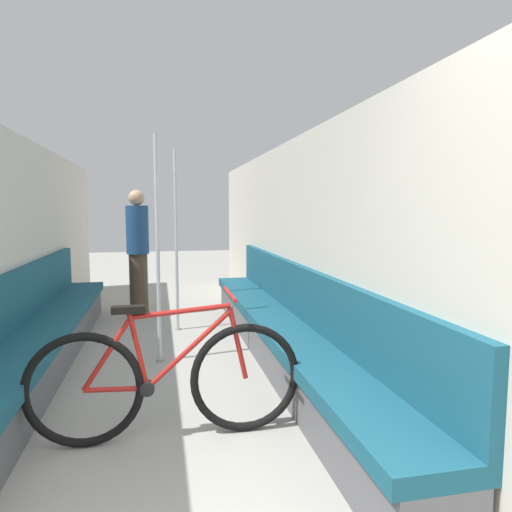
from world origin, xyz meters
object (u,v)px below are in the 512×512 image
object	(u,v)px
bench_seat_row_right	(283,332)
grab_pole_near	(158,253)
grab_pole_far	(176,244)
passenger_standing	(138,251)
bicycle	(167,381)
bench_seat_row_left	(33,346)

from	to	relation	value
bench_seat_row_right	grab_pole_near	bearing A→B (deg)	166.54
grab_pole_far	passenger_standing	world-z (taller)	grab_pole_far
bench_seat_row_right	passenger_standing	size ratio (longest dim) A/B	3.03
bicycle	grab_pole_far	bearing A→B (deg)	73.24
grab_pole_near	grab_pole_far	bearing A→B (deg)	79.22
bench_seat_row_left	passenger_standing	bearing A→B (deg)	71.14
bench_seat_row_left	grab_pole_far	xyz separation A→B (m)	(1.26, 1.39, 0.75)
bench_seat_row_left	grab_pole_far	distance (m)	2.02
bicycle	passenger_standing	xyz separation A→B (m)	(-0.32, 3.54, 0.50)
bicycle	grab_pole_near	world-z (taller)	grab_pole_near
passenger_standing	grab_pole_near	bearing A→B (deg)	-76.62
bench_seat_row_left	bicycle	size ratio (longest dim) A/B	3.02
bicycle	grab_pole_far	size ratio (longest dim) A/B	0.80
passenger_standing	bench_seat_row_left	bearing A→B (deg)	-103.23
grab_pole_near	grab_pole_far	size ratio (longest dim) A/B	1.00
grab_pole_near	bench_seat_row_left	bearing A→B (deg)	-165.40
bench_seat_row_right	passenger_standing	xyz separation A→B (m)	(-1.42, 2.28, 0.59)
bicycle	grab_pole_far	xyz separation A→B (m)	(0.16, 2.65, 0.66)
bench_seat_row_left	bench_seat_row_right	xyz separation A→B (m)	(2.19, 0.00, 0.00)
bench_seat_row_left	passenger_standing	distance (m)	2.48
bicycle	grab_pole_near	bearing A→B (deg)	78.60
bench_seat_row_right	grab_pole_far	distance (m)	1.84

